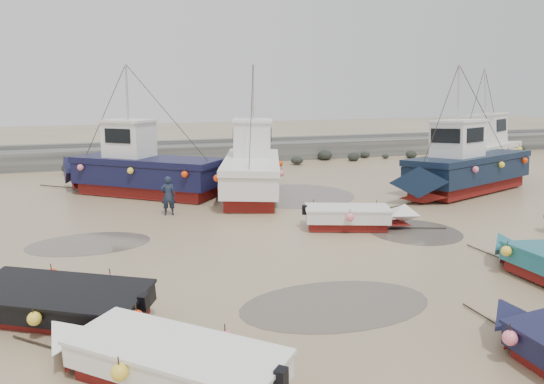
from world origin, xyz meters
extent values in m
plane|color=tan|center=(0.00, 0.00, 0.00)|extent=(120.00, 120.00, 0.00)
cube|color=slate|center=(0.00, 22.00, 0.60)|extent=(60.00, 2.20, 1.20)
cube|color=slate|center=(0.00, 23.21, 1.32)|extent=(60.00, 0.60, 0.25)
ellipsoid|color=black|center=(5.10, 19.02, 0.29)|extent=(0.84, 0.86, 0.51)
ellipsoid|color=black|center=(7.80, 20.56, 0.34)|extent=(0.98, 1.07, 0.72)
ellipsoid|color=black|center=(14.16, 19.54, 0.27)|extent=(0.78, 0.90, 0.59)
ellipsoid|color=black|center=(23.03, 19.80, 0.24)|extent=(0.68, 0.72, 0.52)
ellipsoid|color=black|center=(18.92, 19.27, 0.21)|extent=(0.60, 0.70, 0.31)
ellipsoid|color=black|center=(-5.07, 20.46, 0.35)|extent=(0.99, 0.80, 0.58)
ellipsoid|color=black|center=(12.19, 19.77, 0.19)|extent=(0.54, 0.46, 0.30)
ellipsoid|color=black|center=(9.69, 19.97, 0.21)|extent=(0.61, 0.47, 0.46)
ellipsoid|color=black|center=(24.28, 20.15, 0.32)|extent=(0.92, 0.97, 0.58)
ellipsoid|color=black|center=(-4.31, 20.27, 0.21)|extent=(0.61, 0.53, 0.32)
ellipsoid|color=black|center=(10.99, 20.60, 0.23)|extent=(0.67, 0.55, 0.43)
ellipsoid|color=black|center=(-9.17, 19.34, 0.38)|extent=(1.09, 0.88, 0.72)
ellipsoid|color=black|center=(-7.25, 19.65, 0.23)|extent=(0.65, 0.60, 0.37)
ellipsoid|color=black|center=(9.46, 19.39, 0.31)|extent=(0.88, 0.64, 0.62)
ellipsoid|color=black|center=(-0.92, 19.60, 0.22)|extent=(0.64, 0.62, 0.48)
ellipsoid|color=black|center=(7.84, 20.42, 0.19)|extent=(0.55, 0.45, 0.29)
cylinder|color=#564C43|center=(-1.85, -2.93, 0.00)|extent=(4.88, 4.88, 0.01)
cylinder|color=#564C43|center=(3.62, 2.24, 0.00)|extent=(3.34, 3.34, 0.01)
cylinder|color=#564C43|center=(-7.80, 4.24, 0.00)|extent=(4.10, 4.10, 0.01)
cylinder|color=#564C43|center=(1.61, 9.67, 0.00)|extent=(5.79, 5.79, 0.01)
cube|color=maroon|center=(-6.05, -5.41, 0.15)|extent=(3.54, 3.42, 0.30)
cube|color=white|center=(-6.05, -5.41, 0.53)|extent=(3.88, 3.76, 0.45)
pyramid|color=white|center=(-7.75, -3.82, 0.98)|extent=(1.52, 1.55, 0.90)
cube|color=brown|center=(-6.05, -5.41, 0.69)|extent=(3.22, 3.12, 0.10)
cube|color=white|center=(-6.05, -5.41, 0.78)|extent=(3.99, 3.87, 0.07)
cube|color=black|center=(-4.54, -6.82, 0.70)|extent=(0.28, 0.28, 0.35)
cylinder|color=black|center=(-8.44, -3.17, 0.03)|extent=(1.49, 1.40, 0.04)
sphere|color=#F83C07|center=(-5.09, -5.14, 0.63)|extent=(0.30, 0.30, 0.30)
sphere|color=#F83C07|center=(-7.01, -5.67, 0.63)|extent=(0.30, 0.30, 0.30)
sphere|color=#F83C07|center=(-6.62, -3.71, 0.63)|extent=(0.30, 0.30, 0.30)
pyramid|color=black|center=(1.13, -5.83, 0.98)|extent=(1.61, 0.72, 0.90)
cylinder|color=black|center=(1.12, -4.93, 0.03)|extent=(0.05, 2.00, 0.04)
sphere|color=#F83C07|center=(0.21, -6.56, 0.63)|extent=(0.30, 0.30, 0.30)
pyramid|color=#1D626F|center=(4.42, -1.72, 0.98)|extent=(1.66, 0.79, 0.90)
cylinder|color=black|center=(4.38, -0.83, 0.03)|extent=(0.14, 2.00, 0.04)
sphere|color=#F83C07|center=(3.53, -2.48, 0.63)|extent=(0.30, 0.30, 0.30)
cube|color=maroon|center=(-8.19, -1.93, 0.15)|extent=(3.86, 2.99, 0.30)
cube|color=black|center=(-8.19, -1.93, 0.53)|extent=(4.21, 3.33, 0.45)
cube|color=brown|center=(-8.19, -1.93, 0.69)|extent=(3.51, 2.74, 0.10)
cube|color=black|center=(-8.19, -1.93, 0.78)|extent=(4.32, 3.43, 0.07)
cube|color=black|center=(-6.40, -2.96, 0.70)|extent=(0.27, 0.28, 0.35)
sphere|color=#F83C07|center=(-7.27, -3.50, 0.63)|extent=(0.30, 0.30, 0.30)
sphere|color=#F83C07|center=(-7.06, -1.54, 0.63)|extent=(0.30, 0.30, 0.30)
sphere|color=#F83C07|center=(-8.64, -2.71, 0.63)|extent=(0.30, 0.30, 0.30)
sphere|color=#F83C07|center=(-8.42, -0.76, 0.63)|extent=(0.30, 0.30, 0.30)
cube|color=maroon|center=(1.42, 3.37, 0.15)|extent=(3.08, 2.05, 0.30)
cube|color=silver|center=(1.42, 3.37, 0.53)|extent=(3.35, 2.32, 0.45)
pyramid|color=silver|center=(3.20, 2.77, 0.98)|extent=(1.13, 1.56, 0.90)
cube|color=brown|center=(1.42, 3.37, 0.69)|extent=(2.80, 1.90, 0.10)
cube|color=silver|center=(1.42, 3.37, 0.78)|extent=(3.43, 2.40, 0.07)
cube|color=black|center=(-0.10, 3.89, 0.70)|extent=(0.24, 0.27, 0.35)
cylinder|color=black|center=(3.98, 2.50, 0.03)|extent=(1.91, 0.68, 0.04)
sphere|color=#F83C07|center=(0.53, 4.55, 0.63)|extent=(0.30, 0.30, 0.30)
sphere|color=#F83C07|center=(1.15, 2.60, 0.63)|extent=(0.30, 0.30, 0.30)
sphere|color=#F83C07|center=(2.84, 3.76, 0.63)|extent=(0.30, 0.30, 0.30)
cube|color=maroon|center=(-5.23, 11.78, 0.28)|extent=(6.55, 5.75, 0.55)
cube|color=black|center=(-5.23, 11.78, 1.02)|extent=(7.16, 6.35, 0.95)
pyramid|color=black|center=(-8.47, 14.30, 1.72)|extent=(2.67, 2.86, 1.40)
cube|color=brown|center=(-5.23, 11.78, 1.54)|extent=(6.97, 6.17, 0.08)
cube|color=black|center=(-5.23, 11.78, 1.68)|extent=(7.32, 6.49, 0.30)
cube|color=white|center=(-6.00, 12.38, 2.65)|extent=(2.66, 2.62, 1.70)
cube|color=white|center=(-6.00, 12.38, 3.56)|extent=(2.87, 2.83, 0.12)
cube|color=black|center=(-6.80, 13.00, 2.91)|extent=(0.96, 1.21, 0.68)
cylinder|color=#B7B7B2|center=(-6.00, 12.38, 4.92)|extent=(0.10, 0.10, 2.60)
cylinder|color=black|center=(-9.37, 14.99, 0.03)|extent=(2.40, 1.88, 0.05)
sphere|color=pink|center=(-3.84, 8.96, 1.38)|extent=(0.30, 0.30, 0.30)
sphere|color=pink|center=(-3.27, 12.00, 1.38)|extent=(0.30, 0.30, 0.30)
sphere|color=pink|center=(-6.07, 10.69, 1.38)|extent=(0.30, 0.30, 0.30)
sphere|color=pink|center=(-5.50, 13.74, 1.38)|extent=(0.30, 0.30, 0.30)
sphere|color=pink|center=(-8.31, 12.43, 1.38)|extent=(0.30, 0.30, 0.30)
cube|color=maroon|center=(-0.52, 9.98, 0.28)|extent=(4.04, 7.16, 0.55)
cube|color=white|center=(-0.52, 9.98, 1.02)|extent=(4.55, 7.75, 0.95)
pyramid|color=white|center=(0.72, 14.01, 1.72)|extent=(2.82, 2.10, 1.40)
cube|color=brown|center=(-0.52, 9.98, 1.54)|extent=(4.41, 7.56, 0.08)
cube|color=white|center=(-0.52, 9.98, 1.68)|extent=(4.65, 7.92, 0.30)
cube|color=white|center=(-0.22, 10.93, 2.65)|extent=(2.27, 2.43, 1.70)
cube|color=white|center=(-0.22, 10.93, 3.56)|extent=(2.45, 2.62, 0.12)
cube|color=black|center=(0.08, 11.91, 2.91)|extent=(1.44, 0.49, 0.68)
cylinder|color=#B7B7B2|center=(-0.22, 10.93, 4.92)|extent=(0.10, 0.10, 2.60)
cylinder|color=black|center=(1.06, 15.11, 0.03)|extent=(0.93, 2.88, 0.05)
sphere|color=pink|center=(-2.69, 7.59, 1.38)|extent=(0.30, 0.30, 0.30)
sphere|color=pink|center=(0.37, 8.18, 1.38)|extent=(0.30, 0.30, 0.30)
sphere|color=pink|center=(-1.83, 10.38, 1.38)|extent=(0.30, 0.30, 0.30)
sphere|color=pink|center=(1.23, 10.97, 1.38)|extent=(0.30, 0.30, 0.30)
sphere|color=pink|center=(-0.98, 13.17, 1.38)|extent=(0.30, 0.30, 0.30)
cube|color=maroon|center=(10.21, 7.90, 0.28)|extent=(7.12, 4.54, 0.55)
cube|color=black|center=(10.21, 7.90, 1.02)|extent=(7.73, 5.08, 0.95)
pyramid|color=black|center=(6.31, 6.39, 1.72)|extent=(2.28, 2.97, 1.40)
cube|color=brown|center=(10.21, 7.90, 1.54)|extent=(7.53, 4.93, 0.08)
cube|color=black|center=(10.21, 7.90, 1.68)|extent=(7.90, 5.19, 0.30)
cube|color=white|center=(9.29, 7.54, 2.65)|extent=(2.53, 2.44, 1.70)
cube|color=white|center=(9.29, 7.54, 3.56)|extent=(2.73, 2.64, 0.12)
cube|color=black|center=(8.34, 7.17, 2.91)|extent=(0.61, 1.48, 0.68)
cylinder|color=#B7B7B2|center=(9.29, 7.54, 4.92)|extent=(0.10, 0.10, 2.60)
cylinder|color=black|center=(5.24, 5.97, 0.03)|extent=(2.81, 1.13, 0.05)
sphere|color=pink|center=(13.42, 7.61, 1.38)|extent=(0.30, 0.30, 0.30)
sphere|color=pink|center=(11.31, 9.87, 1.38)|extent=(0.30, 0.30, 0.30)
sphere|color=pink|center=(11.27, 6.77, 1.38)|extent=(0.30, 0.30, 0.30)
sphere|color=pink|center=(9.15, 9.03, 1.38)|extent=(0.30, 0.30, 0.30)
sphere|color=pink|center=(9.11, 5.94, 1.38)|extent=(0.30, 0.30, 0.30)
sphere|color=pink|center=(7.00, 8.19, 1.38)|extent=(0.30, 0.30, 0.30)
cube|color=maroon|center=(13.70, 11.19, 0.28)|extent=(5.77, 4.51, 0.55)
cube|color=silver|center=(13.70, 11.19, 1.02)|extent=(6.30, 5.02, 0.95)
pyramid|color=silver|center=(16.72, 12.90, 1.72)|extent=(2.45, 2.84, 1.40)
cube|color=brown|center=(13.70, 11.19, 1.54)|extent=(6.13, 4.87, 0.08)
cube|color=silver|center=(13.70, 11.19, 1.68)|extent=(6.44, 5.13, 0.30)
cube|color=white|center=(14.39, 11.58, 2.65)|extent=(2.59, 2.48, 1.70)
cube|color=white|center=(14.39, 11.58, 3.56)|extent=(2.80, 2.68, 0.12)
cube|color=black|center=(15.28, 12.08, 2.91)|extent=(0.77, 1.29, 0.68)
cylinder|color=#B7B7B2|center=(14.39, 11.58, 4.92)|extent=(0.10, 0.10, 2.60)
cylinder|color=black|center=(17.63, 13.42, 0.03)|extent=(2.63, 1.53, 0.05)
sphere|color=pink|center=(11.01, 11.21, 1.38)|extent=(0.30, 0.30, 0.30)
sphere|color=pink|center=(13.15, 9.33, 1.38)|extent=(0.30, 0.30, 0.30)
sphere|color=pink|center=(12.63, 12.13, 1.38)|extent=(0.30, 0.30, 0.30)
sphere|color=pink|center=(14.77, 10.24, 1.38)|extent=(0.30, 0.30, 0.30)
sphere|color=pink|center=(14.25, 13.05, 1.38)|extent=(0.30, 0.30, 0.30)
sphere|color=pink|center=(16.39, 11.16, 1.38)|extent=(0.30, 0.30, 0.30)
imported|color=#192335|center=(-4.73, 7.51, 0.00)|extent=(0.61, 0.42, 1.63)
camera|label=1|loc=(-6.99, -14.15, 5.35)|focal=35.00mm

